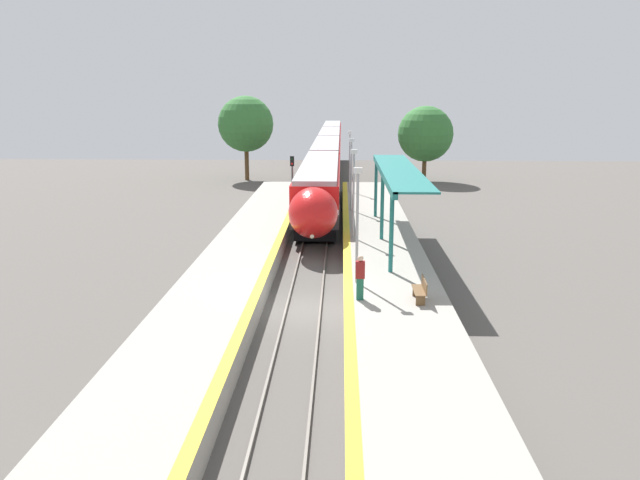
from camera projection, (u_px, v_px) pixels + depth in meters
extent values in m
plane|color=#56514C|center=(303.00, 310.00, 26.27)|extent=(120.00, 120.00, 0.00)
cube|color=slate|center=(286.00, 308.00, 26.28)|extent=(0.08, 90.00, 0.15)
cube|color=slate|center=(320.00, 308.00, 26.23)|extent=(0.08, 90.00, 0.15)
cube|color=black|center=(320.00, 208.00, 45.98)|extent=(2.54, 17.85, 0.87)
cube|color=#38383D|center=(320.00, 196.00, 45.78)|extent=(2.89, 19.40, 0.90)
cube|color=white|center=(320.00, 188.00, 45.64)|extent=(2.90, 19.40, 0.31)
cube|color=red|center=(320.00, 176.00, 45.44)|extent=(2.89, 19.40, 1.37)
cube|color=black|center=(320.00, 177.00, 45.46)|extent=(2.92, 17.85, 0.75)
cube|color=#9E9EA3|center=(320.00, 165.00, 45.25)|extent=(2.60, 19.40, 0.30)
cylinder|color=black|center=(305.00, 231.00, 39.13)|extent=(0.12, 0.89, 0.89)
cylinder|color=black|center=(327.00, 231.00, 39.09)|extent=(0.12, 0.89, 0.89)
cylinder|color=black|center=(306.00, 224.00, 41.27)|extent=(0.12, 0.89, 0.89)
cylinder|color=black|center=(328.00, 224.00, 41.22)|extent=(0.12, 0.89, 0.89)
cylinder|color=black|center=(313.00, 199.00, 50.83)|extent=(0.12, 0.89, 0.89)
cylinder|color=black|center=(331.00, 199.00, 50.78)|extent=(0.12, 0.89, 0.89)
cylinder|color=black|center=(314.00, 195.00, 52.97)|extent=(0.12, 0.89, 0.89)
cylinder|color=black|center=(331.00, 195.00, 52.92)|extent=(0.12, 0.89, 0.89)
ellipsoid|color=red|center=(313.00, 213.00, 34.90)|extent=(2.77, 3.86, 2.84)
ellipsoid|color=black|center=(313.00, 206.00, 34.32)|extent=(2.02, 2.25, 1.44)
sphere|color=#F9F4CC|center=(312.00, 237.00, 33.73)|extent=(0.24, 0.24, 0.24)
cube|color=black|center=(326.00, 173.00, 65.62)|extent=(2.54, 17.85, 0.87)
cube|color=#38383D|center=(326.00, 165.00, 65.42)|extent=(2.89, 19.40, 0.90)
cube|color=white|center=(326.00, 159.00, 65.28)|extent=(2.90, 19.40, 0.31)
cube|color=red|center=(326.00, 151.00, 65.09)|extent=(2.89, 19.40, 1.37)
cube|color=black|center=(326.00, 152.00, 65.10)|extent=(2.92, 17.85, 0.75)
cube|color=#9E9EA3|center=(326.00, 143.00, 64.90)|extent=(2.60, 19.40, 0.30)
cylinder|color=black|center=(317.00, 185.00, 58.78)|extent=(0.12, 0.89, 0.89)
cylinder|color=black|center=(332.00, 185.00, 58.73)|extent=(0.12, 0.89, 0.89)
cylinder|color=black|center=(318.00, 182.00, 60.92)|extent=(0.12, 0.89, 0.89)
cylinder|color=black|center=(333.00, 182.00, 60.87)|extent=(0.12, 0.89, 0.89)
cylinder|color=black|center=(321.00, 170.00, 70.47)|extent=(0.12, 0.89, 0.89)
cylinder|color=black|center=(334.00, 170.00, 70.43)|extent=(0.12, 0.89, 0.89)
cylinder|color=black|center=(322.00, 167.00, 72.61)|extent=(0.12, 0.89, 0.89)
cylinder|color=black|center=(334.00, 167.00, 72.57)|extent=(0.12, 0.89, 0.89)
cube|color=black|center=(330.00, 155.00, 85.27)|extent=(2.54, 17.85, 0.87)
cube|color=#38383D|center=(330.00, 148.00, 85.06)|extent=(2.89, 19.40, 0.90)
cube|color=white|center=(330.00, 144.00, 84.92)|extent=(2.90, 19.40, 0.31)
cube|color=red|center=(330.00, 138.00, 84.73)|extent=(2.89, 19.40, 1.37)
cube|color=black|center=(330.00, 138.00, 84.75)|extent=(2.92, 17.85, 0.75)
cube|color=#9E9EA3|center=(330.00, 131.00, 84.54)|extent=(2.60, 19.40, 0.30)
cylinder|color=black|center=(323.00, 162.00, 78.42)|extent=(0.12, 0.89, 0.89)
cylinder|color=black|center=(335.00, 162.00, 78.37)|extent=(0.12, 0.89, 0.89)
cylinder|color=black|center=(324.00, 160.00, 80.56)|extent=(0.12, 0.89, 0.89)
cylinder|color=black|center=(335.00, 160.00, 80.51)|extent=(0.12, 0.89, 0.89)
cylinder|color=black|center=(326.00, 153.00, 90.12)|extent=(0.12, 0.89, 0.89)
cylinder|color=black|center=(335.00, 153.00, 90.07)|extent=(0.12, 0.89, 0.89)
cylinder|color=black|center=(326.00, 152.00, 92.26)|extent=(0.12, 0.89, 0.89)
cylinder|color=black|center=(336.00, 152.00, 92.21)|extent=(0.12, 0.89, 0.89)
cube|color=black|center=(332.00, 143.00, 104.91)|extent=(2.54, 17.85, 0.87)
cube|color=#38383D|center=(332.00, 138.00, 104.71)|extent=(2.89, 19.40, 0.90)
cube|color=white|center=(332.00, 134.00, 104.57)|extent=(2.90, 19.40, 0.31)
cube|color=red|center=(332.00, 129.00, 104.38)|extent=(2.89, 19.40, 1.37)
cube|color=black|center=(332.00, 130.00, 104.39)|extent=(2.92, 17.85, 0.75)
cube|color=#9E9EA3|center=(332.00, 124.00, 104.18)|extent=(2.60, 19.40, 0.30)
cylinder|color=black|center=(327.00, 148.00, 98.07)|extent=(0.12, 0.89, 0.89)
cylinder|color=black|center=(336.00, 148.00, 98.02)|extent=(0.12, 0.89, 0.89)
cylinder|color=black|center=(327.00, 147.00, 100.21)|extent=(0.12, 0.89, 0.89)
cylinder|color=black|center=(336.00, 147.00, 100.16)|extent=(0.12, 0.89, 0.89)
cylinder|color=black|center=(328.00, 142.00, 109.76)|extent=(0.12, 0.89, 0.89)
cylinder|color=black|center=(337.00, 142.00, 109.71)|extent=(0.12, 0.89, 0.89)
cylinder|color=black|center=(329.00, 141.00, 111.90)|extent=(0.12, 0.89, 0.89)
cylinder|color=black|center=(337.00, 141.00, 111.85)|extent=(0.12, 0.89, 0.89)
cube|color=#9E998E|center=(394.00, 300.00, 26.04)|extent=(4.19, 64.00, 0.95)
cube|color=yellow|center=(348.00, 289.00, 25.99)|extent=(0.40, 64.00, 0.01)
cube|color=#9E998E|center=(218.00, 298.00, 26.28)|extent=(3.85, 64.00, 0.95)
cube|color=yellow|center=(258.00, 288.00, 26.12)|extent=(0.40, 64.00, 0.01)
cube|color=brown|center=(421.00, 300.00, 23.92)|extent=(0.36, 0.06, 0.42)
cube|color=brown|center=(417.00, 291.00, 25.00)|extent=(0.36, 0.06, 0.42)
cube|color=brown|center=(419.00, 290.00, 24.41)|extent=(0.44, 1.49, 0.03)
cube|color=brown|center=(424.00, 285.00, 24.35)|extent=(0.04, 1.49, 0.44)
cube|color=#1E604C|center=(360.00, 289.00, 24.56)|extent=(0.28, 0.20, 0.88)
cube|color=maroon|center=(360.00, 270.00, 24.38)|extent=(0.36, 0.22, 0.69)
sphere|color=beige|center=(360.00, 258.00, 24.27)|extent=(0.24, 0.24, 0.24)
cylinder|color=#59595E|center=(292.00, 193.00, 44.67)|extent=(0.14, 0.14, 3.85)
cube|color=black|center=(292.00, 161.00, 44.14)|extent=(0.28, 0.20, 0.70)
sphere|color=black|center=(292.00, 159.00, 44.00)|extent=(0.14, 0.14, 0.14)
sphere|color=red|center=(292.00, 164.00, 44.07)|extent=(0.14, 0.14, 0.14)
cylinder|color=#9E9EA3|center=(357.00, 229.00, 26.32)|extent=(0.12, 0.12, 4.72)
cube|color=silver|center=(358.00, 171.00, 25.75)|extent=(0.36, 0.20, 0.24)
cylinder|color=#9E9EA3|center=(353.00, 197.00, 34.59)|extent=(0.12, 0.12, 4.72)
cube|color=silver|center=(354.00, 152.00, 34.02)|extent=(0.36, 0.20, 0.24)
cylinder|color=#9E9EA3|center=(351.00, 176.00, 42.86)|extent=(0.12, 0.12, 4.72)
cube|color=silver|center=(352.00, 140.00, 42.29)|extent=(0.36, 0.20, 0.24)
cylinder|color=#9E9EA3|center=(350.00, 163.00, 51.14)|extent=(0.12, 0.12, 4.72)
cube|color=silver|center=(350.00, 132.00, 50.56)|extent=(0.36, 0.20, 0.24)
cylinder|color=#1E6B66|center=(391.00, 233.00, 28.06)|extent=(0.20, 0.20, 3.65)
cylinder|color=#1E6B66|center=(382.00, 207.00, 34.44)|extent=(0.20, 0.20, 3.65)
cylinder|color=#1E6B66|center=(376.00, 189.00, 40.82)|extent=(0.20, 0.20, 3.65)
cube|color=#1E6B66|center=(383.00, 172.00, 34.00)|extent=(0.24, 16.12, 0.36)
cube|color=#1E6B66|center=(400.00, 170.00, 33.94)|extent=(2.00, 16.12, 0.10)
cylinder|color=brown|center=(247.00, 163.00, 65.12)|extent=(0.44, 0.44, 3.51)
sphere|color=#337033|center=(246.00, 124.00, 64.19)|extent=(5.71, 5.71, 5.71)
cylinder|color=brown|center=(424.00, 169.00, 64.22)|extent=(0.44, 0.44, 2.60)
sphere|color=#337033|center=(425.00, 134.00, 63.40)|extent=(5.63, 5.63, 5.63)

